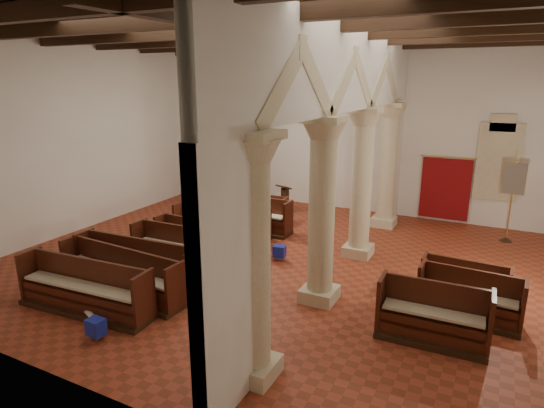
{
  "coord_description": "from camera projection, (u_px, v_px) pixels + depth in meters",
  "views": [
    {
      "loc": [
        5.03,
        -10.21,
        4.78
      ],
      "look_at": [
        -0.39,
        0.5,
        1.47
      ],
      "focal_mm": 30.0,
      "sensor_mm": 36.0,
      "label": 1
    }
  ],
  "objects": [
    {
      "name": "pipe_organ",
      "position": [
        238.0,
        165.0,
        18.56
      ],
      "size": [
        2.1,
        0.85,
        4.4
      ],
      "color": "#332010",
      "rests_on": "floor"
    },
    {
      "name": "hymnal_box_b",
      "position": [
        198.0,
        275.0,
        10.79
      ],
      "size": [
        0.4,
        0.33,
        0.37
      ],
      "primitive_type": "cube",
      "rotation": [
        0.0,
        0.0,
        0.11
      ],
      "color": "navy",
      "rests_on": "floor"
    },
    {
      "name": "aisle_pew_2",
      "position": [
        464.0,
        289.0,
        9.99
      ],
      "size": [
        1.86,
        0.73,
        0.95
      ],
      "rotation": [
        0.0,
        0.0,
        -0.05
      ],
      "color": "#332010",
      "rests_on": "floor"
    },
    {
      "name": "processional_banner",
      "position": [
        509.0,
        215.0,
        13.63
      ],
      "size": [
        0.6,
        0.76,
        2.6
      ],
      "rotation": [
        0.0,
        0.0,
        -0.01
      ],
      "color": "#332010",
      "rests_on": "floor"
    },
    {
      "name": "nave_pew_4",
      "position": [
        200.0,
        245.0,
        12.54
      ],
      "size": [
        2.8,
        0.77,
        1.03
      ],
      "rotation": [
        0.0,
        0.0,
        -0.03
      ],
      "color": "#332010",
      "rests_on": "floor"
    },
    {
      "name": "aisle_pew_0",
      "position": [
        432.0,
        322.0,
        8.49
      ],
      "size": [
        2.03,
        0.82,
        1.15
      ],
      "rotation": [
        0.0,
        0.0,
        0.03
      ],
      "color": "#332010",
      "rests_on": "floor"
    },
    {
      "name": "tube_heater_a",
      "position": [
        86.0,
        311.0,
        9.38
      ],
      "size": [
        1.1,
        0.53,
        0.11
      ],
      "primitive_type": "cylinder",
      "rotation": [
        0.0,
        1.57,
        -0.38
      ],
      "color": "silver",
      "rests_on": "floor"
    },
    {
      "name": "ceiling_beams",
      "position": [
        277.0,
        33.0,
        10.69
      ],
      "size": [
        13.8,
        11.8,
        0.3
      ],
      "primitive_type": null,
      "color": "#332010",
      "rests_on": "wall_back"
    },
    {
      "name": "nave_pew_7",
      "position": [
        241.0,
        218.0,
        14.89
      ],
      "size": [
        3.49,
        0.77,
        1.12
      ],
      "rotation": [
        0.0,
        0.0,
        0.01
      ],
      "color": "#332010",
      "rests_on": "floor"
    },
    {
      "name": "nave_pew_2",
      "position": [
        137.0,
        271.0,
        10.82
      ],
      "size": [
        3.32,
        0.91,
        1.13
      ],
      "rotation": [
        0.0,
        0.0,
        0.05
      ],
      "color": "#332010",
      "rests_on": "floor"
    },
    {
      "name": "nave_pew_8",
      "position": [
        248.0,
        212.0,
        15.8
      ],
      "size": [
        2.89,
        0.71,
        0.97
      ],
      "rotation": [
        0.0,
        0.0,
        0.02
      ],
      "color": "#332010",
      "rests_on": "floor"
    },
    {
      "name": "window_back",
      "position": [
        498.0,
        162.0,
        14.62
      ],
      "size": [
        1.0,
        0.03,
        2.2
      ],
      "primitive_type": "cube",
      "color": "#2B614C",
      "rests_on": "wall_back"
    },
    {
      "name": "nave_pew_3",
      "position": [
        184.0,
        255.0,
        11.76
      ],
      "size": [
        3.03,
        0.8,
        1.1
      ],
      "rotation": [
        0.0,
        0.0,
        0.02
      ],
      "color": "#332010",
      "rests_on": "floor"
    },
    {
      "name": "wall_left",
      "position": [
        80.0,
        137.0,
        14.49
      ],
      "size": [
        0.02,
        12.0,
        6.0
      ],
      "primitive_type": "cube",
      "color": "white",
      "rests_on": "floor"
    },
    {
      "name": "nave_pew_5",
      "position": [
        218.0,
        232.0,
        13.53
      ],
      "size": [
        2.9,
        0.74,
        1.1
      ],
      "rotation": [
        0.0,
        0.0,
        0.0
      ],
      "color": "#332010",
      "rests_on": "floor"
    },
    {
      "name": "arcade",
      "position": [
        347.0,
        133.0,
        10.51
      ],
      "size": [
        0.9,
        11.9,
        6.0
      ],
      "color": "beige",
      "rests_on": "floor"
    },
    {
      "name": "nave_pew_1",
      "position": [
        121.0,
        280.0,
        10.33
      ],
      "size": [
        3.44,
        0.93,
        1.09
      ],
      "rotation": [
        0.0,
        0.0,
        -0.06
      ],
      "color": "#332010",
      "rests_on": "floor"
    },
    {
      "name": "floor",
      "position": [
        277.0,
        263.0,
        12.24
      ],
      "size": [
        14.0,
        14.0,
        0.0
      ],
      "primitive_type": "plane",
      "color": "maroon",
      "rests_on": "ground"
    },
    {
      "name": "wall_back",
      "position": [
        349.0,
        129.0,
        16.6
      ],
      "size": [
        14.0,
        0.02,
        6.0
      ],
      "primitive_type": "cube",
      "color": "white",
      "rests_on": "floor"
    },
    {
      "name": "hymnal_box_c",
      "position": [
        279.0,
        251.0,
        12.33
      ],
      "size": [
        0.36,
        0.31,
        0.32
      ],
      "primitive_type": "cube",
      "rotation": [
        0.0,
        0.0,
        0.15
      ],
      "color": "#153D95",
      "rests_on": "floor"
    },
    {
      "name": "lectern",
      "position": [
        285.0,
        203.0,
        16.31
      ],
      "size": [
        0.56,
        0.59,
        1.17
      ],
      "rotation": [
        0.0,
        0.0,
        -0.31
      ],
      "color": "#362111",
      "rests_on": "floor"
    },
    {
      "name": "hymnal_box_a",
      "position": [
        96.0,
        327.0,
        8.57
      ],
      "size": [
        0.33,
        0.27,
        0.32
      ],
      "primitive_type": "cube",
      "rotation": [
        0.0,
        0.0,
        -0.03
      ],
      "color": "navy",
      "rests_on": "floor"
    },
    {
      "name": "tube_heater_b",
      "position": [
        72.0,
        297.0,
        9.94
      ],
      "size": [
        1.03,
        0.49,
        0.11
      ],
      "primitive_type": "cylinder",
      "rotation": [
        0.0,
        1.57,
        0.37
      ],
      "color": "silver",
      "rests_on": "floor"
    },
    {
      "name": "dossal_curtain",
      "position": [
        445.0,
        189.0,
        15.5
      ],
      "size": [
        1.8,
        0.07,
        2.17
      ],
      "color": "maroon",
      "rests_on": "floor"
    },
    {
      "name": "aisle_pew_1",
      "position": [
        468.0,
        304.0,
        9.26
      ],
      "size": [
        2.04,
        0.8,
        1.04
      ],
      "rotation": [
        0.0,
        0.0,
        -0.05
      ],
      "color": "#332010",
      "rests_on": "floor"
    },
    {
      "name": "ceiling",
      "position": [
        277.0,
        25.0,
        10.64
      ],
      "size": [
        14.0,
        14.0,
        0.0
      ],
      "primitive_type": "plane",
      "rotation": [
        3.14,
        0.0,
        0.0
      ],
      "color": "black",
      "rests_on": "wall_back"
    },
    {
      "name": "wall_front",
      "position": [
        85.0,
        212.0,
        6.28
      ],
      "size": [
        14.0,
        0.02,
        6.0
      ],
      "primitive_type": "cube",
      "color": "white",
      "rests_on": "floor"
    },
    {
      "name": "nave_pew_6",
      "position": [
        227.0,
        225.0,
        14.31
      ],
      "size": [
        2.89,
        0.8,
        1.02
      ],
      "rotation": [
        0.0,
        0.0,
        0.04
      ],
      "color": "#332010",
      "rests_on": "floor"
    },
    {
      "name": "nave_pew_0",
      "position": [
        85.0,
        295.0,
        9.59
      ],
      "size": [
        3.2,
        0.96,
        1.13
      ],
      "rotation": [
        0.0,
        0.0,
        0.07
      ],
      "color": "#332010",
      "rests_on": "floor"
    }
  ]
}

